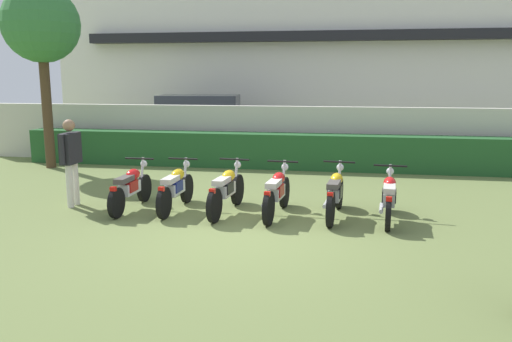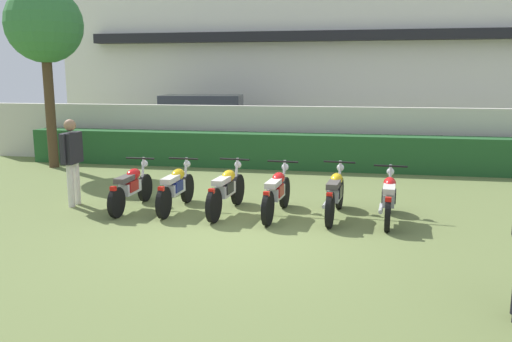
{
  "view_description": "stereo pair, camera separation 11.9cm",
  "coord_description": "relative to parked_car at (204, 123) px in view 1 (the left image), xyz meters",
  "views": [
    {
      "loc": [
        1.67,
        -8.02,
        2.56
      ],
      "look_at": [
        0.0,
        1.5,
        0.77
      ],
      "focal_mm": 36.31,
      "sensor_mm": 36.0,
      "label": 1
    },
    {
      "loc": [
        1.79,
        -7.99,
        2.56
      ],
      "look_at": [
        0.0,
        1.5,
        0.77
      ],
      "focal_mm": 36.31,
      "sensor_mm": 36.0,
      "label": 2
    }
  ],
  "objects": [
    {
      "name": "tree_near_inspector",
      "position": [
        -3.28,
        -4.2,
        2.92
      ],
      "size": [
        2.06,
        2.06,
        4.94
      ],
      "color": "#4C3823",
      "rests_on": "ground"
    },
    {
      "name": "motorcycle_in_row_0",
      "position": [
        0.82,
        -8.17,
        -0.5
      ],
      "size": [
        0.6,
        1.85,
        0.94
      ],
      "rotation": [
        0.0,
        0.0,
        1.56
      ],
      "color": "black",
      "rests_on": "ground"
    },
    {
      "name": "motorcycle_in_row_1",
      "position": [
        1.7,
        -8.08,
        -0.49
      ],
      "size": [
        0.6,
        1.84,
        0.95
      ],
      "rotation": [
        0.0,
        0.0,
        1.54
      ],
      "color": "black",
      "rests_on": "ground"
    },
    {
      "name": "motorcycle_in_row_2",
      "position": [
        2.7,
        -8.12,
        -0.48
      ],
      "size": [
        0.6,
        1.95,
        0.97
      ],
      "rotation": [
        0.0,
        0.0,
        1.47
      ],
      "color": "black",
      "rests_on": "ground"
    },
    {
      "name": "motorcycle_in_row_3",
      "position": [
        3.66,
        -8.14,
        -0.49
      ],
      "size": [
        0.6,
        1.9,
        0.96
      ],
      "rotation": [
        0.0,
        0.0,
        1.48
      ],
      "color": "black",
      "rests_on": "ground"
    },
    {
      "name": "hedge_row",
      "position": [
        3.22,
        -3.18,
        -0.45
      ],
      "size": [
        15.09,
        0.7,
        0.97
      ],
      "primitive_type": "cube",
      "color": "#235628",
      "rests_on": "ground"
    },
    {
      "name": "parked_car",
      "position": [
        0.0,
        0.0,
        0.0
      ],
      "size": [
        4.68,
        2.5,
        1.89
      ],
      "rotation": [
        0.0,
        0.0,
        0.12
      ],
      "color": "black",
      "rests_on": "ground"
    },
    {
      "name": "motorcycle_in_row_4",
      "position": [
        4.72,
        -8.05,
        -0.49
      ],
      "size": [
        0.6,
        1.94,
        0.96
      ],
      "rotation": [
        0.0,
        0.0,
        1.48
      ],
      "color": "black",
      "rests_on": "ground"
    },
    {
      "name": "compound_wall",
      "position": [
        3.22,
        -2.48,
        -0.09
      ],
      "size": [
        18.86,
        0.3,
        1.69
      ],
      "primitive_type": "cube",
      "color": "beige",
      "rests_on": "ground"
    },
    {
      "name": "ground",
      "position": [
        3.22,
        -9.32,
        -0.94
      ],
      "size": [
        60.0,
        60.0,
        0.0
      ],
      "primitive_type": "plane",
      "color": "olive"
    },
    {
      "name": "building",
      "position": [
        3.22,
        5.48,
        2.82
      ],
      "size": [
        19.85,
        6.5,
        7.52
      ],
      "color": "white",
      "rests_on": "ground"
    },
    {
      "name": "motorcycle_in_row_5",
      "position": [
        5.66,
        -8.15,
        -0.5
      ],
      "size": [
        0.6,
        1.8,
        0.94
      ],
      "rotation": [
        0.0,
        0.0,
        1.49
      ],
      "color": "black",
      "rests_on": "ground"
    },
    {
      "name": "inspector_person",
      "position": [
        -0.42,
        -8.11,
        0.09
      ],
      "size": [
        0.23,
        0.69,
        1.72
      ],
      "color": "silver",
      "rests_on": "ground"
    }
  ]
}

